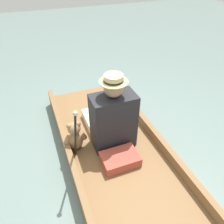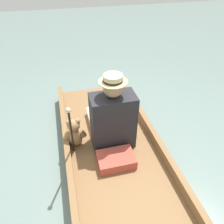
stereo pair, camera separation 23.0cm
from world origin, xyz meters
name	(u,v)px [view 2 (the right image)]	position (x,y,z in m)	size (l,w,h in m)	color
ground_plane	(111,152)	(0.00, 0.00, 0.00)	(16.00, 16.00, 0.00)	slate
punt_boat	(111,147)	(0.00, 0.00, 0.08)	(1.05, 2.55, 0.25)	brown
seat_cushion	(116,160)	(-0.02, -0.28, 0.18)	(0.38, 0.26, 0.11)	#B24738
seated_person	(111,118)	(0.03, 0.10, 0.44)	(0.46, 0.75, 0.87)	white
teddy_bear	(75,133)	(-0.39, 0.09, 0.30)	(0.26, 0.15, 0.37)	#9E754C
wine_glass	(131,109)	(0.39, 0.46, 0.23)	(0.10, 0.10, 0.13)	silver
walking_cane	(71,130)	(-0.42, -0.18, 0.60)	(0.04, 0.35, 0.80)	black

